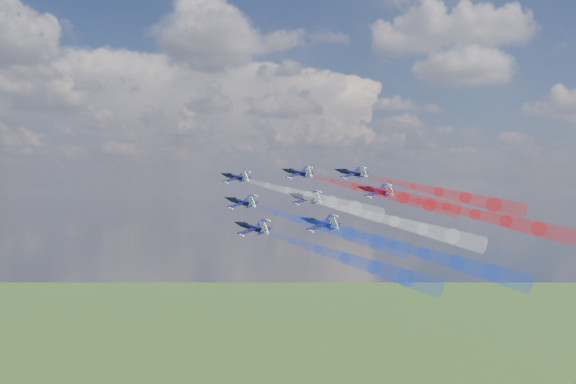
# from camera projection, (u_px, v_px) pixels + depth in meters

# --- Properties ---
(jet_lead) EXTENTS (15.60, 15.06, 8.70)m
(jet_lead) POSITION_uv_depth(u_px,v_px,m) (235.00, 177.00, 189.00)
(jet_lead) COLOR black
(trail_lead) EXTENTS (39.00, 30.01, 13.97)m
(trail_lead) POSITION_uv_depth(u_px,v_px,m) (309.00, 196.00, 171.13)
(trail_lead) COLOR white
(jet_inner_left) EXTENTS (15.60, 15.06, 8.70)m
(jet_inner_left) POSITION_uv_depth(u_px,v_px,m) (241.00, 202.00, 171.26)
(jet_inner_left) COLOR black
(trail_inner_left) EXTENTS (39.00, 30.01, 13.97)m
(trail_inner_left) POSITION_uv_depth(u_px,v_px,m) (323.00, 226.00, 153.39)
(trail_inner_left) COLOR blue
(jet_inner_right) EXTENTS (15.60, 15.06, 8.70)m
(jet_inner_right) POSITION_uv_depth(u_px,v_px,m) (298.00, 173.00, 186.68)
(jet_inner_right) COLOR black
(trail_inner_right) EXTENTS (39.00, 30.01, 13.97)m
(trail_inner_right) POSITION_uv_depth(u_px,v_px,m) (379.00, 192.00, 168.81)
(trail_inner_right) COLOR red
(jet_outer_left) EXTENTS (15.60, 15.06, 8.70)m
(jet_outer_left) POSITION_uv_depth(u_px,v_px,m) (252.00, 228.00, 156.55)
(jet_outer_left) COLOR black
(trail_outer_left) EXTENTS (39.00, 30.01, 13.97)m
(trail_outer_left) POSITION_uv_depth(u_px,v_px,m) (345.00, 258.00, 138.67)
(trail_outer_left) COLOR blue
(jet_center_third) EXTENTS (15.60, 15.06, 8.70)m
(jet_center_third) POSITION_uv_depth(u_px,v_px,m) (305.00, 198.00, 172.39)
(jet_center_third) COLOR black
(trail_center_third) EXTENTS (39.00, 30.01, 13.97)m
(trail_center_third) POSITION_uv_depth(u_px,v_px,m) (395.00, 222.00, 154.52)
(trail_center_third) COLOR white
(jet_outer_right) EXTENTS (15.60, 15.06, 8.70)m
(jet_outer_right) POSITION_uv_depth(u_px,v_px,m) (352.00, 173.00, 185.87)
(jet_outer_right) COLOR black
(trail_outer_right) EXTENTS (39.00, 30.01, 13.97)m
(trail_outer_right) POSITION_uv_depth(u_px,v_px,m) (439.00, 192.00, 168.00)
(trail_outer_right) COLOR red
(jet_rear_left) EXTENTS (15.60, 15.06, 8.70)m
(jet_rear_left) POSITION_uv_depth(u_px,v_px,m) (320.00, 223.00, 154.14)
(jet_rear_left) COLOR black
(trail_rear_left) EXTENTS (39.00, 30.01, 13.97)m
(trail_rear_left) POSITION_uv_depth(u_px,v_px,m) (424.00, 254.00, 136.26)
(trail_rear_left) COLOR blue
(jet_rear_right) EXTENTS (15.60, 15.06, 8.70)m
(jet_rear_right) POSITION_uv_depth(u_px,v_px,m) (376.00, 191.00, 169.85)
(jet_rear_right) COLOR black
(trail_rear_right) EXTENTS (39.00, 30.01, 13.97)m
(trail_rear_right) POSITION_uv_depth(u_px,v_px,m) (475.00, 214.00, 151.98)
(trail_rear_right) COLOR red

